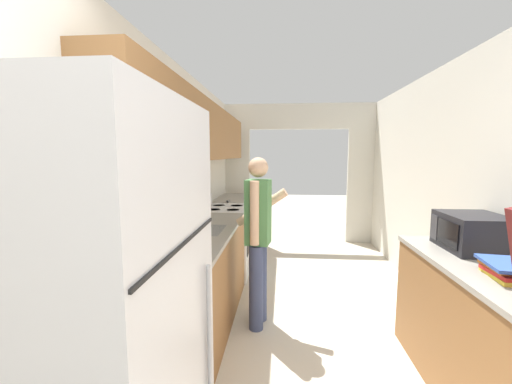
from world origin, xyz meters
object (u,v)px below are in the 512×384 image
at_px(range_oven, 226,240).
at_px(person, 258,238).
at_px(knife, 228,201).
at_px(microwave, 473,232).
at_px(book_stack, 507,270).
at_px(refrigerator, 93,343).

distance_m(range_oven, person, 1.41).
xyz_separation_m(range_oven, knife, (-0.05, 0.50, 0.45)).
bearing_deg(person, knife, 26.87).
height_order(person, knife, person).
relative_size(range_oven, person, 0.66).
bearing_deg(microwave, person, 164.86).
distance_m(person, knife, 1.84).
bearing_deg(knife, book_stack, -65.22).
bearing_deg(range_oven, refrigerator, -89.03).
distance_m(refrigerator, microwave, 2.48).
bearing_deg(refrigerator, person, 74.68).
bearing_deg(book_stack, range_oven, 132.27).
relative_size(refrigerator, book_stack, 5.52).
xyz_separation_m(person, book_stack, (1.49, -0.98, 0.11)).
bearing_deg(person, range_oven, 31.43).
height_order(range_oven, person, person).
distance_m(range_oven, knife, 0.68).
distance_m(refrigerator, knife, 3.50).
height_order(microwave, knife, microwave).
xyz_separation_m(microwave, book_stack, (-0.12, -0.54, -0.08)).
height_order(refrigerator, person, refrigerator).
relative_size(book_stack, knife, 1.07).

